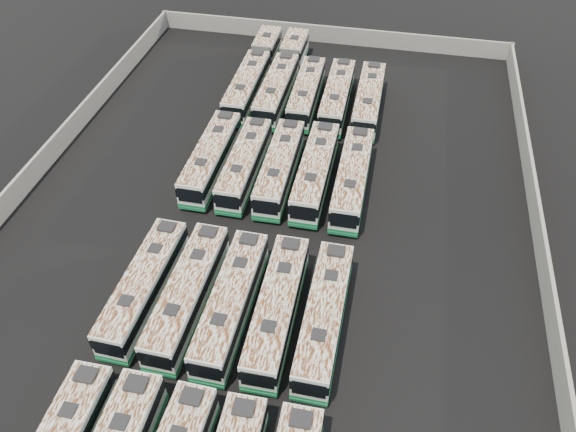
{
  "coord_description": "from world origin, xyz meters",
  "views": [
    {
      "loc": [
        9.01,
        -31.79,
        33.4
      ],
      "look_at": [
        1.96,
        1.32,
        1.6
      ],
      "focal_mm": 35.0,
      "sensor_mm": 36.0,
      "label": 1
    }
  ],
  "objects_px": {
    "bus_midfront_right": "(277,309)",
    "bus_midback_left": "(245,164)",
    "bus_midfront_far_left": "(144,286)",
    "bus_back_left": "(283,76)",
    "bus_midfront_far_right": "(324,317)",
    "bus_midback_far_right": "(352,178)",
    "bus_midfront_center": "(231,302)",
    "bus_midback_far_left": "(211,158)",
    "bus_back_far_right": "(369,100)",
    "bus_back_far_left": "(254,72)",
    "bus_midback_center": "(280,167)",
    "bus_back_right": "(337,96)",
    "bus_midfront_left": "(188,294)",
    "bus_midback_right": "(315,172)",
    "bus_back_center": "(306,93)"
  },
  "relations": [
    {
      "from": "bus_back_left",
      "to": "bus_back_right",
      "type": "bearing_deg",
      "value": -24.68
    },
    {
      "from": "bus_back_far_left",
      "to": "bus_midfront_right",
      "type": "bearing_deg",
      "value": -73.26
    },
    {
      "from": "bus_midfront_right",
      "to": "bus_back_right",
      "type": "bearing_deg",
      "value": 89.19
    },
    {
      "from": "bus_back_center",
      "to": "bus_back_right",
      "type": "xyz_separation_m",
      "value": [
        3.35,
        -0.05,
        0.03
      ]
    },
    {
      "from": "bus_midback_right",
      "to": "bus_back_center",
      "type": "distance_m",
      "value": 13.67
    },
    {
      "from": "bus_midfront_far_left",
      "to": "bus_midfront_right",
      "type": "relative_size",
      "value": 0.98
    },
    {
      "from": "bus_midfront_far_right",
      "to": "bus_back_far_left",
      "type": "xyz_separation_m",
      "value": [
        -13.32,
        31.92,
        0.01
      ]
    },
    {
      "from": "bus_back_left",
      "to": "bus_midback_far_left",
      "type": "bearing_deg",
      "value": -101.28
    },
    {
      "from": "bus_midback_center",
      "to": "bus_back_far_right",
      "type": "height_order",
      "value": "bus_back_far_right"
    },
    {
      "from": "bus_midfront_far_left",
      "to": "bus_back_left",
      "type": "xyz_separation_m",
      "value": [
        3.32,
        31.92,
        0.05
      ]
    },
    {
      "from": "bus_midfront_far_right",
      "to": "bus_midback_left",
      "type": "xyz_separation_m",
      "value": [
        -9.95,
        15.51,
        -0.05
      ]
    },
    {
      "from": "bus_midfront_far_right",
      "to": "bus_back_far_right",
      "type": "distance_m",
      "value": 28.79
    },
    {
      "from": "bus_midfront_far_right",
      "to": "bus_midback_far_right",
      "type": "height_order",
      "value": "bus_midback_far_right"
    },
    {
      "from": "bus_back_right",
      "to": "bus_back_far_left",
      "type": "bearing_deg",
      "value": 162.3
    },
    {
      "from": "bus_midfront_far_right",
      "to": "bus_back_left",
      "type": "relative_size",
      "value": 0.64
    },
    {
      "from": "bus_midfront_far_left",
      "to": "bus_back_far_left",
      "type": "distance_m",
      "value": 31.93
    },
    {
      "from": "bus_midfront_center",
      "to": "bus_back_left",
      "type": "height_order",
      "value": "bus_back_left"
    },
    {
      "from": "bus_midback_right",
      "to": "bus_midfront_left",
      "type": "bearing_deg",
      "value": -112.63
    },
    {
      "from": "bus_midfront_far_right",
      "to": "bus_back_center",
      "type": "relative_size",
      "value": 1.02
    },
    {
      "from": "bus_midback_far_right",
      "to": "bus_back_far_left",
      "type": "bearing_deg",
      "value": 128.76
    },
    {
      "from": "bus_midfront_far_left",
      "to": "bus_midfront_center",
      "type": "bearing_deg",
      "value": -0.16
    },
    {
      "from": "bus_midfront_far_right",
      "to": "bus_midback_far_left",
      "type": "bearing_deg",
      "value": 130.17
    },
    {
      "from": "bus_midback_far_left",
      "to": "bus_back_center",
      "type": "distance_m",
      "value": 14.72
    },
    {
      "from": "bus_midfront_left",
      "to": "bus_midback_right",
      "type": "relative_size",
      "value": 0.99
    },
    {
      "from": "bus_midback_far_left",
      "to": "bus_back_far_right",
      "type": "distance_m",
      "value": 18.63
    },
    {
      "from": "bus_midfront_left",
      "to": "bus_back_left",
      "type": "bearing_deg",
      "value": 90.96
    },
    {
      "from": "bus_back_right",
      "to": "bus_back_far_right",
      "type": "bearing_deg",
      "value": -1.81
    },
    {
      "from": "bus_back_center",
      "to": "bus_back_far_left",
      "type": "bearing_deg",
      "value": 154.32
    },
    {
      "from": "bus_midfront_far_right",
      "to": "bus_back_far_right",
      "type": "bearing_deg",
      "value": 90.02
    },
    {
      "from": "bus_back_center",
      "to": "bus_midfront_far_left",
      "type": "bearing_deg",
      "value": -104.03
    },
    {
      "from": "bus_midfront_far_right",
      "to": "bus_midback_center",
      "type": "xyz_separation_m",
      "value": [
        -6.67,
        15.6,
        -0.01
      ]
    },
    {
      "from": "bus_midfront_left",
      "to": "bus_midfront_far_left",
      "type": "bearing_deg",
      "value": 179.68
    },
    {
      "from": "bus_midfront_center",
      "to": "bus_back_far_right",
      "type": "xyz_separation_m",
      "value": [
        6.69,
        28.96,
        -0.0
      ]
    },
    {
      "from": "bus_midfront_far_left",
      "to": "bus_back_right",
      "type": "distance_m",
      "value": 30.53
    },
    {
      "from": "bus_midfront_right",
      "to": "bus_midback_left",
      "type": "bearing_deg",
      "value": 112.19
    },
    {
      "from": "bus_back_right",
      "to": "bus_midfront_far_left",
      "type": "bearing_deg",
      "value": -109.64
    },
    {
      "from": "bus_midfront_far_right",
      "to": "bus_midback_far_right",
      "type": "relative_size",
      "value": 0.98
    },
    {
      "from": "bus_midfront_left",
      "to": "bus_back_far_right",
      "type": "distance_m",
      "value": 30.54
    },
    {
      "from": "bus_midfront_center",
      "to": "bus_midfront_right",
      "type": "bearing_deg",
      "value": 2.95
    },
    {
      "from": "bus_midfront_far_left",
      "to": "bus_back_left",
      "type": "bearing_deg",
      "value": 85.32
    },
    {
      "from": "bus_midback_far_right",
      "to": "bus_back_far_right",
      "type": "relative_size",
      "value": 1.02
    },
    {
      "from": "bus_midback_right",
      "to": "bus_back_far_left",
      "type": "bearing_deg",
      "value": 121.39
    },
    {
      "from": "bus_midfront_far_left",
      "to": "bus_midfront_left",
      "type": "bearing_deg",
      "value": 0.06
    },
    {
      "from": "bus_midfront_left",
      "to": "bus_back_center",
      "type": "height_order",
      "value": "bus_midfront_left"
    },
    {
      "from": "bus_midfront_center",
      "to": "bus_midback_left",
      "type": "xyz_separation_m",
      "value": [
        -3.29,
        15.68,
        -0.05
      ]
    },
    {
      "from": "bus_back_center",
      "to": "bus_midback_left",
      "type": "bearing_deg",
      "value": -104.76
    },
    {
      "from": "bus_midback_left",
      "to": "bus_back_far_right",
      "type": "distance_m",
      "value": 16.62
    },
    {
      "from": "bus_back_center",
      "to": "bus_midfront_right",
      "type": "bearing_deg",
      "value": -84.57
    },
    {
      "from": "bus_back_left",
      "to": "bus_back_center",
      "type": "bearing_deg",
      "value": -42.53
    },
    {
      "from": "bus_midfront_far_left",
      "to": "bus_midback_left",
      "type": "height_order",
      "value": "bus_midfront_far_left"
    }
  ]
}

